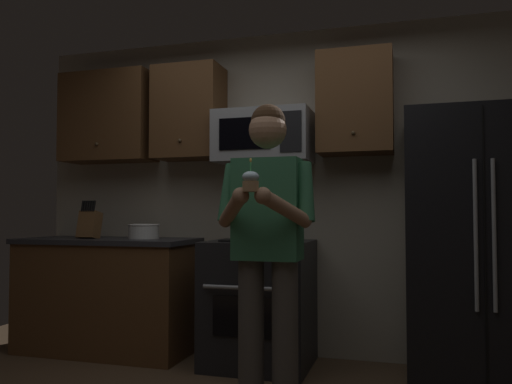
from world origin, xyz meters
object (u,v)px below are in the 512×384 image
refrigerator (477,248)px  microwave (264,137)px  person (267,236)px  oven_range (259,303)px  cupcake (251,181)px  knife_block (89,224)px  bowl_large_white (144,231)px

refrigerator → microwave: bearing=174.0°
refrigerator → person: (-1.21, -0.81, 0.10)m
oven_range → cupcake: bearing=-76.1°
person → knife_block: bearing=154.6°
refrigerator → bowl_large_white: (-2.50, 0.10, 0.08)m
bowl_large_white → oven_range: bearing=-3.8°
knife_block → person: bearing=-25.4°
oven_range → knife_block: 1.56m
microwave → oven_range: bearing=-90.0°
person → refrigerator: bearing=33.9°
knife_block → bowl_large_white: size_ratio=1.24×
oven_range → cupcake: size_ratio=5.36×
knife_block → cupcake: cupcake is taller
oven_range → knife_block: knife_block is taller
refrigerator → cupcake: bearing=-136.6°
refrigerator → person: refrigerator is taller
oven_range → refrigerator: size_ratio=0.52×
microwave → bowl_large_white: 1.24m
refrigerator → knife_block: bearing=179.8°
knife_block → bowl_large_white: bearing=12.1°
refrigerator → bowl_large_white: size_ratio=7.00×
refrigerator → person: size_ratio=1.02×
microwave → knife_block: size_ratio=2.31×
knife_block → person: (1.74, -0.82, -0.04)m
microwave → knife_block: 1.60m
microwave → cupcake: bearing=-77.4°
microwave → bowl_large_white: (-1.00, -0.05, -0.74)m
oven_range → knife_block: size_ratio=2.91×
microwave → person: 1.25m
oven_range → bowl_large_white: 1.13m
refrigerator → cupcake: refrigerator is taller
refrigerator → knife_block: size_ratio=5.63×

